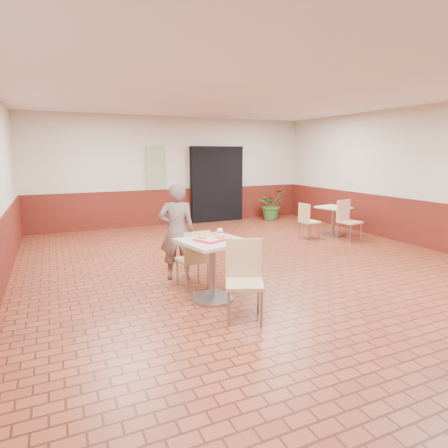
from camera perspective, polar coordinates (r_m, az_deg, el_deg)
name	(u,v)px	position (r m, az deg, el deg)	size (l,w,h in m)	color
room_shell	(268,184)	(6.18, 6.80, 6.02)	(8.01, 10.01, 3.01)	brown
wainscot_band	(267,244)	(6.34, 6.60, -3.03)	(8.00, 10.00, 1.00)	#541810
corridor_doorway	(217,184)	(11.09, -1.11, 6.08)	(1.60, 0.22, 2.20)	black
promo_poster	(156,168)	(10.53, -10.37, 8.39)	(0.50, 0.03, 1.20)	gray
main_table	(213,260)	(5.13, -1.75, -5.45)	(0.80, 0.80, 0.85)	#B7AE93
chair_main_front	(244,275)	(4.60, 3.07, -7.78)	(0.59, 0.59, 0.97)	tan
chair_main_back	(194,256)	(5.58, -4.56, -4.91)	(0.44, 0.44, 0.89)	tan
customer	(177,231)	(5.98, -7.19, -1.14)	(0.57, 0.37, 1.56)	#6D5B54
serving_tray	(213,239)	(5.05, -1.76, -2.29)	(0.42, 0.33, 0.03)	red
ring_donut	(202,237)	(5.06, -3.36, -1.93)	(0.11, 0.11, 0.04)	#B99043
long_john_donut	(220,237)	(5.03, -0.64, -1.98)	(0.14, 0.09, 0.04)	#E38C42
paper_cup	(220,232)	(5.19, -0.60, -1.25)	(0.08, 0.08, 0.10)	silver
second_table	(333,216)	(9.60, 16.28, 1.18)	(0.67, 0.67, 0.71)	beige
chair_second_left	(307,219)	(9.06, 12.57, 0.75)	(0.42, 0.42, 0.84)	#DFCE85
chair_second_front	(347,218)	(9.12, 18.23, 0.86)	(0.49, 0.49, 0.93)	#DEB985
potted_plant	(271,205)	(11.48, 7.20, 2.93)	(0.82, 0.71, 0.92)	#326126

